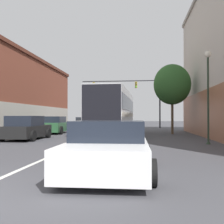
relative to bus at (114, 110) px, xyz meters
The scene contains 9 objects.
lane_center_line 2.16m from the bus, 168.86° to the right, with size 0.14×45.46×0.01m.
bus is the anchor object (origin of this frame).
hatchback_foreground 14.42m from the bus, 84.47° to the right, with size 2.24×4.10×1.30m.
parked_car_left_near 12.64m from the bus, 113.68° to the left, with size 2.38×4.80×1.34m.
parked_car_left_mid 7.40m from the bus, 131.42° to the right, with size 2.10×4.13×1.45m.
parked_car_left_far 5.27m from the bus, behind, with size 2.28×4.06×1.43m.
traffic_signal_gantry 12.90m from the bus, 83.41° to the left, with size 10.05×0.36×6.29m.
street_lamp 9.09m from the bus, 51.60° to the right, with size 0.35×0.35×4.78m.
street_tree_near 5.16m from the bus, ahead, with size 2.96×2.66×5.63m.
Camera 1 is at (3.18, -3.97, 1.40)m, focal length 42.00 mm.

